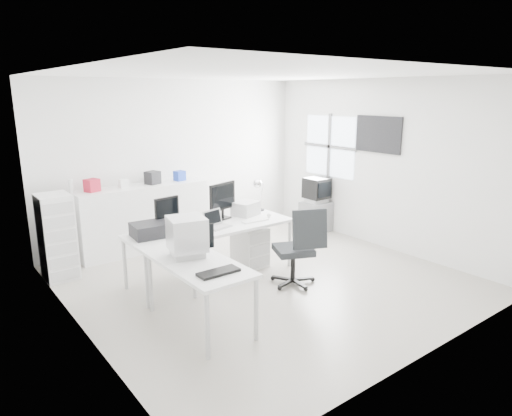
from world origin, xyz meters
TOP-DOWN VIEW (x-y plane):
  - floor at (0.00, 0.00)m, footprint 5.00×5.00m
  - ceiling at (0.00, 0.00)m, footprint 5.00×5.00m
  - back_wall at (0.00, 2.50)m, footprint 5.00×0.02m
  - left_wall at (-2.50, 0.00)m, footprint 0.02×5.00m
  - right_wall at (2.50, 0.00)m, footprint 0.02×5.00m
  - window at (2.48, 1.20)m, footprint 0.02×1.20m
  - wall_picture at (2.47, 0.10)m, footprint 0.04×0.90m
  - main_desk at (-0.54, 0.52)m, footprint 2.40×0.80m
  - side_desk at (-1.39, -0.58)m, footprint 0.70×1.40m
  - drawer_pedestal at (0.16, 0.57)m, footprint 0.40×0.50m
  - inkjet_printer at (-1.39, 0.62)m, footprint 0.53×0.43m
  - lcd_monitor_small at (-1.09, 0.77)m, footprint 0.39×0.25m
  - lcd_monitor_large at (-0.19, 0.77)m, footprint 0.57×0.35m
  - laptop at (-0.49, 0.42)m, footprint 0.42×0.43m
  - white_keyboard at (0.11, 0.37)m, footprint 0.41×0.15m
  - white_mouse at (0.41, 0.42)m, footprint 0.07×0.07m
  - laser_printer at (0.21, 0.74)m, footprint 0.44×0.40m
  - desk_lamp at (0.56, 0.82)m, footprint 0.17×0.17m
  - crt_monitor at (-1.39, -0.33)m, footprint 0.47×0.47m
  - black_keyboard at (-1.39, -0.98)m, footprint 0.45×0.18m
  - office_chair at (0.21, -0.36)m, footprint 0.83×0.83m
  - tv_cabinet at (2.22, 1.24)m, footprint 0.52×0.43m
  - crt_tv at (2.22, 1.24)m, footprint 0.50×0.48m
  - sideboard at (-0.80, 2.24)m, footprint 2.19×0.55m
  - clutter_box_a at (-1.60, 2.24)m, footprint 0.24×0.23m
  - clutter_box_b at (-1.10, 2.24)m, footprint 0.14×0.12m
  - clutter_box_c at (-0.60, 2.24)m, footprint 0.26×0.25m
  - clutter_box_d at (-0.10, 2.24)m, footprint 0.19×0.18m
  - clutter_bottle at (-1.90, 2.28)m, footprint 0.07×0.07m
  - filing_cabinet at (-2.28, 1.81)m, footprint 0.43×0.51m

SIDE VIEW (x-z plane):
  - floor at x=0.00m, z-range -0.01..0.01m
  - tv_cabinet at x=2.22m, z-range 0.00..0.57m
  - drawer_pedestal at x=0.16m, z-range 0.00..0.60m
  - main_desk at x=-0.54m, z-range 0.00..0.75m
  - side_desk at x=-1.39m, z-range 0.00..0.75m
  - office_chair at x=0.21m, z-range 0.00..1.09m
  - sideboard at x=-0.80m, z-range 0.00..1.10m
  - filing_cabinet at x=-2.28m, z-range 0.00..1.22m
  - white_keyboard at x=0.11m, z-range 0.75..0.77m
  - black_keyboard at x=-1.39m, z-range 0.75..0.78m
  - white_mouse at x=0.41m, z-range 0.75..0.82m
  - crt_tv at x=2.22m, z-range 0.57..1.02m
  - inkjet_printer at x=-1.39m, z-range 0.75..0.93m
  - laser_printer at x=0.21m, z-range 0.75..0.96m
  - laptop at x=-0.49m, z-range 0.75..0.99m
  - desk_lamp at x=0.56m, z-range 0.75..1.19m
  - crt_monitor at x=-1.39m, z-range 0.75..1.20m
  - lcd_monitor_small at x=-1.09m, z-range 0.75..1.21m
  - lcd_monitor_large at x=-0.19m, z-range 0.75..1.30m
  - clutter_box_b at x=-1.10m, z-range 1.10..1.23m
  - clutter_box_d at x=-0.10m, z-range 1.10..1.26m
  - clutter_box_a at x=-1.60m, z-range 1.10..1.29m
  - clutter_box_c at x=-0.60m, z-range 1.10..1.31m
  - clutter_bottle at x=-1.90m, z-range 1.10..1.32m
  - back_wall at x=0.00m, z-range 0.00..2.80m
  - left_wall at x=-2.50m, z-range 0.00..2.80m
  - right_wall at x=2.50m, z-range 0.00..2.80m
  - window at x=2.48m, z-range 1.05..2.15m
  - wall_picture at x=2.47m, z-range 1.60..2.20m
  - ceiling at x=0.00m, z-range 2.79..2.80m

